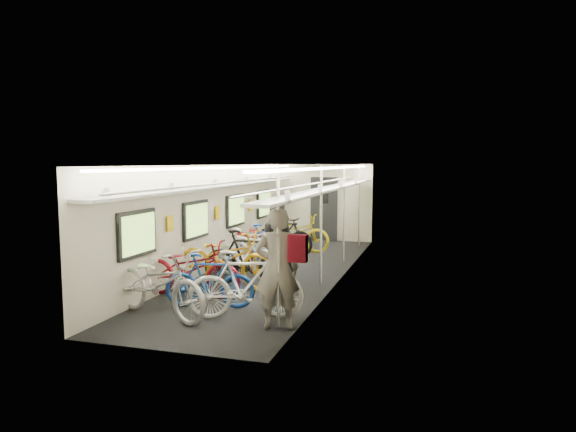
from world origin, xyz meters
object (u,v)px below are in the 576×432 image
Objects in this scene: bicycle_1 at (210,281)px; backpack at (298,248)px; passenger_near at (277,268)px; passenger_mid at (276,240)px; bicycle_0 at (159,283)px.

backpack is (1.83, -1.03, 0.81)m from bicycle_1.
passenger_near is (1.42, -0.69, 0.44)m from bicycle_1.
bicycle_1 is at bearing 79.81° from passenger_mid.
passenger_mid is at bearing 5.06° from bicycle_0.
passenger_near reaches higher than backpack.
bicycle_1 is at bearing -43.84° from passenger_near.
bicycle_0 reaches higher than bicycle_1.
passenger_mid is 4.32× the size of backpack.
backpack is at bearing 110.87° from passenger_mid.
bicycle_1 is at bearing 150.71° from backpack.
bicycle_1 is 2.54m from passenger_mid.
bicycle_1 is at bearing -16.60° from bicycle_0.
passenger_mid is (-1.05, 3.18, -0.08)m from passenger_near.
passenger_near is at bearing 140.35° from backpack.
passenger_near reaches higher than bicycle_0.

